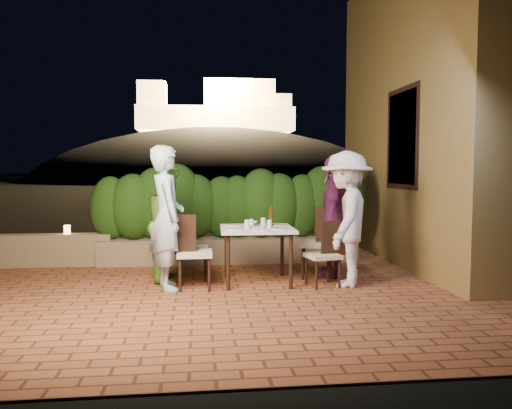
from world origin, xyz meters
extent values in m
plane|color=black|center=(0.00, 0.00, -0.02)|extent=(400.00, 400.00, 0.00)
cube|color=brown|center=(0.00, 0.50, -0.07)|extent=(7.00, 6.00, 0.15)
cube|color=olive|center=(3.60, 2.00, 2.50)|extent=(1.60, 5.00, 5.00)
cube|color=black|center=(2.82, 1.50, 2.00)|extent=(0.08, 1.00, 1.40)
cube|color=black|center=(2.81, 1.50, 2.00)|extent=(0.06, 1.15, 1.55)
cube|color=#7D694F|center=(0.20, 2.30, 0.20)|extent=(4.20, 0.55, 0.40)
cube|color=#7D694F|center=(-2.80, 2.30, 0.25)|extent=(2.20, 0.30, 0.50)
ellipsoid|color=black|center=(2.00, 60.00, -4.00)|extent=(52.00, 40.00, 22.00)
cylinder|color=white|center=(0.17, 0.50, 0.76)|extent=(0.21, 0.21, 0.01)
cylinder|color=white|center=(0.15, 0.97, 0.76)|extent=(0.23, 0.23, 0.01)
cylinder|color=white|center=(0.71, 0.48, 0.76)|extent=(0.22, 0.22, 0.01)
cylinder|color=white|center=(0.71, 0.93, 0.76)|extent=(0.24, 0.24, 0.01)
cylinder|color=white|center=(0.45, 0.73, 0.76)|extent=(0.23, 0.23, 0.01)
cylinder|color=white|center=(0.47, 0.42, 0.76)|extent=(0.24, 0.24, 0.01)
cylinder|color=silver|center=(0.32, 0.61, 0.81)|extent=(0.07, 0.07, 0.12)
cylinder|color=silver|center=(0.41, 0.88, 0.80)|extent=(0.06, 0.06, 0.10)
cylinder|color=silver|center=(0.61, 0.60, 0.81)|extent=(0.07, 0.07, 0.11)
cylinder|color=silver|center=(0.57, 0.85, 0.81)|extent=(0.07, 0.07, 0.12)
imported|color=white|center=(0.42, 1.06, 0.77)|extent=(0.25, 0.25, 0.05)
imported|color=#ADCEDE|center=(-0.71, 0.52, 0.91)|extent=(0.58, 0.75, 1.83)
imported|color=#6FBD3B|center=(-0.71, 1.07, 0.78)|extent=(0.61, 0.77, 1.57)
imported|color=white|center=(1.60, 0.43, 0.88)|extent=(1.07, 1.31, 1.76)
imported|color=#65215F|center=(1.60, 1.01, 0.86)|extent=(0.77, 1.09, 1.72)
cylinder|color=orange|center=(-2.39, 2.30, 0.57)|extent=(0.10, 0.10, 0.14)
camera|label=1|loc=(-0.31, -5.85, 1.52)|focal=35.00mm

